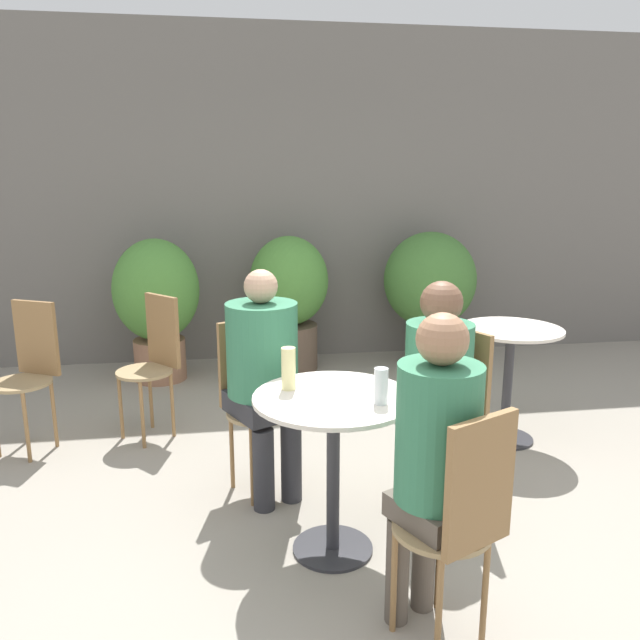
% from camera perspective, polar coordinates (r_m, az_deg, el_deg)
% --- Properties ---
extents(ground_plane, '(20.00, 20.00, 0.00)m').
position_cam_1_polar(ground_plane, '(3.09, 3.30, -20.42)').
color(ground_plane, gray).
extents(storefront_wall, '(10.00, 0.06, 3.00)m').
position_cam_1_polar(storefront_wall, '(5.83, -3.22, 11.12)').
color(storefront_wall, slate).
rests_on(storefront_wall, ground_plane).
extents(cafe_table_near, '(0.72, 0.72, 0.76)m').
position_cam_1_polar(cafe_table_near, '(2.83, 1.22, -10.35)').
color(cafe_table_near, '#2D2D33').
rests_on(cafe_table_near, ground_plane).
extents(cafe_table_far, '(0.65, 0.65, 0.76)m').
position_cam_1_polar(cafe_table_far, '(4.19, 16.92, -3.39)').
color(cafe_table_far, '#2D2D33').
rests_on(cafe_table_far, ground_plane).
extents(bistro_chair_0, '(0.40, 0.41, 0.94)m').
position_cam_1_polar(bistro_chair_0, '(2.32, 12.81, -16.82)').
color(bistro_chair_0, '#997F56').
rests_on(bistro_chair_0, ground_plane).
extents(bistro_chair_1, '(0.41, 0.40, 0.94)m').
position_cam_1_polar(bistro_chair_1, '(3.31, 12.22, -7.43)').
color(bistro_chair_1, '#997F56').
rests_on(bistro_chair_1, ground_plane).
extents(bistro_chair_2, '(0.40, 0.41, 0.94)m').
position_cam_1_polar(bistro_chair_2, '(3.44, -6.27, -6.36)').
color(bistro_chair_2, '#997F56').
rests_on(bistro_chair_2, ground_plane).
extents(bistro_chair_3, '(0.40, 0.41, 0.94)m').
position_cam_1_polar(bistro_chair_3, '(4.30, -24.99, -3.55)').
color(bistro_chair_3, '#997F56').
rests_on(bistro_chair_3, ground_plane).
extents(bistro_chair_4, '(0.42, 0.42, 0.94)m').
position_cam_1_polar(bistro_chair_4, '(4.24, -14.88, -2.97)').
color(bistro_chair_4, '#997F56').
rests_on(bistro_chair_4, ground_plane).
extents(seated_person_0, '(0.36, 0.37, 1.25)m').
position_cam_1_polar(seated_person_0, '(2.32, 10.45, -11.47)').
color(seated_person_0, brown).
rests_on(seated_person_0, ground_plane).
extents(seated_person_1, '(0.41, 0.39, 1.21)m').
position_cam_1_polar(seated_person_1, '(3.16, 10.55, -5.23)').
color(seated_person_1, brown).
rests_on(seated_person_1, ground_plane).
extents(seated_person_2, '(0.44, 0.46, 1.24)m').
position_cam_1_polar(seated_person_2, '(3.27, -5.14, -4.24)').
color(seated_person_2, '#2D2D33').
rests_on(seated_person_2, ground_plane).
extents(beer_glass_0, '(0.06, 0.06, 0.16)m').
position_cam_1_polar(beer_glass_0, '(2.66, 5.60, -6.03)').
color(beer_glass_0, silver).
rests_on(beer_glass_0, cafe_table_near).
extents(beer_glass_1, '(0.07, 0.07, 0.19)m').
position_cam_1_polar(beer_glass_1, '(2.82, -2.89, -4.46)').
color(beer_glass_1, beige).
rests_on(beer_glass_1, cafe_table_near).
extents(potted_plant_0, '(0.71, 0.71, 1.20)m').
position_cam_1_polar(potted_plant_0, '(5.36, -14.71, 1.85)').
color(potted_plant_0, '#93664C').
rests_on(potted_plant_0, ground_plane).
extents(potted_plant_1, '(0.69, 0.69, 1.19)m').
position_cam_1_polar(potted_plant_1, '(5.48, -2.83, 2.28)').
color(potted_plant_1, brown).
rests_on(potted_plant_1, ground_plane).
extents(potted_plant_2, '(0.82, 0.82, 1.21)m').
position_cam_1_polar(potted_plant_2, '(5.70, 9.98, 3.09)').
color(potted_plant_2, slate).
rests_on(potted_plant_2, ground_plane).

